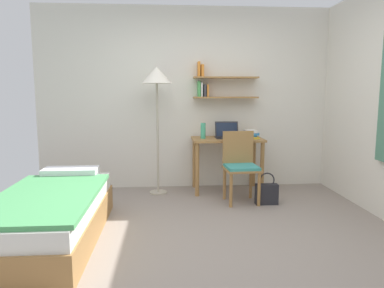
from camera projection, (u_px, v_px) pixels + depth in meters
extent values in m
plane|color=gray|center=(206.00, 239.00, 3.47)|extent=(5.28, 5.28, 0.00)
cube|color=silver|center=(191.00, 99.00, 5.29)|extent=(4.40, 0.05, 2.60)
cube|color=#9E703D|center=(226.00, 97.00, 5.19)|extent=(0.91, 0.22, 0.02)
cube|color=#4CA856|center=(199.00, 89.00, 5.17)|extent=(0.03, 0.14, 0.22)
cube|color=silver|center=(202.00, 90.00, 5.17)|extent=(0.02, 0.15, 0.20)
cube|color=#333338|center=(205.00, 91.00, 5.17)|extent=(0.03, 0.18, 0.17)
cube|color=orange|center=(207.00, 91.00, 5.17)|extent=(0.02, 0.17, 0.17)
cube|color=#9E703D|center=(226.00, 78.00, 5.15)|extent=(0.91, 0.22, 0.02)
cube|color=orange|center=(199.00, 69.00, 5.14)|extent=(0.03, 0.14, 0.21)
cube|color=orange|center=(202.00, 71.00, 5.14)|extent=(0.04, 0.14, 0.17)
cube|color=#9E703D|center=(52.00, 226.00, 3.44)|extent=(0.86, 1.94, 0.28)
cube|color=silver|center=(51.00, 203.00, 3.41)|extent=(0.83, 1.88, 0.16)
cube|color=#4C9E5B|center=(46.00, 197.00, 3.28)|extent=(0.88, 1.59, 0.04)
cube|color=white|center=(71.00, 172.00, 4.13)|extent=(0.60, 0.28, 0.10)
cube|color=#9E703D|center=(227.00, 139.00, 5.08)|extent=(0.98, 0.56, 0.03)
cylinder|color=#9E703D|center=(197.00, 170.00, 4.87)|extent=(0.06, 0.06, 0.73)
cylinder|color=#9E703D|center=(262.00, 169.00, 4.94)|extent=(0.06, 0.06, 0.73)
cylinder|color=#9E703D|center=(194.00, 163.00, 5.34)|extent=(0.06, 0.06, 0.73)
cylinder|color=#9E703D|center=(254.00, 162.00, 5.40)|extent=(0.06, 0.06, 0.73)
cube|color=#9E703D|center=(242.00, 169.00, 4.58)|extent=(0.45, 0.44, 0.03)
cube|color=teal|center=(242.00, 167.00, 4.57)|extent=(0.41, 0.41, 0.04)
cube|color=#9E703D|center=(238.00, 147.00, 4.73)|extent=(0.40, 0.06, 0.42)
cylinder|color=#9E703D|center=(231.00, 190.00, 4.42)|extent=(0.04, 0.04, 0.42)
cylinder|color=#9E703D|center=(259.00, 189.00, 4.46)|extent=(0.04, 0.04, 0.42)
cylinder|color=#9E703D|center=(225.00, 183.00, 4.76)|extent=(0.04, 0.04, 0.42)
cylinder|color=#9E703D|center=(251.00, 183.00, 4.80)|extent=(0.04, 0.04, 0.42)
cylinder|color=#B2A893|center=(158.00, 192.00, 5.06)|extent=(0.24, 0.24, 0.02)
cylinder|color=#B2A893|center=(158.00, 139.00, 4.95)|extent=(0.03, 0.03, 1.49)
cone|color=silver|center=(157.00, 75.00, 4.83)|extent=(0.41, 0.41, 0.22)
cube|color=black|center=(227.00, 138.00, 5.08)|extent=(0.33, 0.23, 0.01)
cube|color=black|center=(227.00, 129.00, 5.15)|extent=(0.33, 0.08, 0.21)
cube|color=black|center=(227.00, 129.00, 5.14)|extent=(0.29, 0.06, 0.18)
cylinder|color=#42A87F|center=(203.00, 131.00, 5.03)|extent=(0.07, 0.07, 0.22)
cube|color=gold|center=(251.00, 137.00, 5.07)|extent=(0.20, 0.25, 0.03)
cube|color=#3384C6|center=(250.00, 136.00, 5.06)|extent=(0.14, 0.19, 0.02)
cube|color=#3384C6|center=(250.00, 134.00, 5.05)|extent=(0.20, 0.25, 0.03)
cube|color=silver|center=(250.00, 131.00, 5.05)|extent=(0.15, 0.23, 0.03)
cube|color=#232328|center=(267.00, 194.00, 4.55)|extent=(0.28, 0.11, 0.26)
torus|color=#232328|center=(267.00, 180.00, 4.52)|extent=(0.19, 0.02, 0.19)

